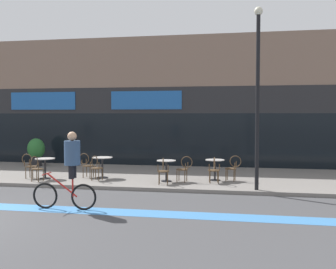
# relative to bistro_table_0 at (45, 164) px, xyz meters

# --- Properties ---
(sidewalk_slab) EXTENTS (40.00, 5.50, 0.12)m
(sidewalk_slab) POSITION_rel_bistro_table_0_xyz_m (0.18, 1.67, -0.59)
(sidewalk_slab) COLOR slate
(sidewalk_slab) RESTS_ON ground
(storefront_facade) EXTENTS (40.00, 4.06, 6.04)m
(storefront_facade) POSITION_rel_bistro_table_0_xyz_m (0.18, 6.39, 2.35)
(storefront_facade) COLOR #7F6656
(storefront_facade) RESTS_ON ground
(bistro_table_0) EXTENTS (0.71, 0.71, 0.75)m
(bistro_table_0) POSITION_rel_bistro_table_0_xyz_m (0.00, 0.00, 0.00)
(bistro_table_0) COLOR black
(bistro_table_0) RESTS_ON sidewalk_slab
(bistro_table_1) EXTENTS (0.74, 0.74, 0.77)m
(bistro_table_1) POSITION_rel_bistro_table_0_xyz_m (1.99, 0.55, 0.02)
(bistro_table_1) COLOR black
(bistro_table_1) RESTS_ON sidewalk_slab
(bistro_table_2) EXTENTS (0.67, 0.67, 0.74)m
(bistro_table_2) POSITION_rel_bistro_table_0_xyz_m (4.46, 0.22, -0.01)
(bistro_table_2) COLOR black
(bistro_table_2) RESTS_ON sidewalk_slab
(bistro_table_3) EXTENTS (0.67, 0.67, 0.74)m
(bistro_table_3) POSITION_rel_bistro_table_0_xyz_m (6.12, 0.74, -0.01)
(bistro_table_3) COLOR black
(bistro_table_3) RESTS_ON sidewalk_slab
(cafe_chair_0_near) EXTENTS (0.45, 0.60, 0.90)m
(cafe_chair_0_near) POSITION_rel_bistro_table_0_xyz_m (-0.01, -0.62, -0.02)
(cafe_chair_0_near) COLOR #4C3823
(cafe_chair_0_near) RESTS_ON sidewalk_slab
(cafe_chair_0_side) EXTENTS (0.58, 0.41, 0.90)m
(cafe_chair_0_side) POSITION_rel_bistro_table_0_xyz_m (-0.63, 0.00, -0.02)
(cafe_chair_0_side) COLOR #4C3823
(cafe_chair_0_side) RESTS_ON sidewalk_slab
(cafe_chair_1_near) EXTENTS (0.46, 0.60, 0.90)m
(cafe_chair_1_near) POSITION_rel_bistro_table_0_xyz_m (1.98, -0.08, -0.02)
(cafe_chair_1_near) COLOR #4C3823
(cafe_chair_1_near) RESTS_ON sidewalk_slab
(cafe_chair_1_side) EXTENTS (0.59, 0.44, 0.90)m
(cafe_chair_1_side) POSITION_rel_bistro_table_0_xyz_m (1.37, 0.55, -0.02)
(cafe_chair_1_side) COLOR #4C3823
(cafe_chair_1_side) RESTS_ON sidewalk_slab
(cafe_chair_2_near) EXTENTS (0.45, 0.60, 0.90)m
(cafe_chair_2_near) POSITION_rel_bistro_table_0_xyz_m (4.47, -0.41, -0.02)
(cafe_chair_2_near) COLOR #4C3823
(cafe_chair_2_near) RESTS_ON sidewalk_slab
(cafe_chair_2_side) EXTENTS (0.59, 0.44, 0.90)m
(cafe_chair_2_side) POSITION_rel_bistro_table_0_xyz_m (5.08, 0.21, -0.02)
(cafe_chair_2_side) COLOR #4C3823
(cafe_chair_2_side) RESTS_ON sidewalk_slab
(cafe_chair_3_near) EXTENTS (0.45, 0.60, 0.90)m
(cafe_chair_3_near) POSITION_rel_bistro_table_0_xyz_m (6.13, 0.11, -0.02)
(cafe_chair_3_near) COLOR #4C3823
(cafe_chair_3_near) RESTS_ON sidewalk_slab
(cafe_chair_3_side) EXTENTS (0.60, 0.45, 0.90)m
(cafe_chair_3_side) POSITION_rel_bistro_table_0_xyz_m (6.74, 0.73, -0.02)
(cafe_chair_3_side) COLOR #4C3823
(cafe_chair_3_side) RESTS_ON sidewalk_slab
(planter_pot) EXTENTS (0.78, 0.78, 1.26)m
(planter_pot) POSITION_rel_bistro_table_0_xyz_m (-2.13, 3.24, 0.17)
(planter_pot) COLOR #232326
(planter_pot) RESTS_ON sidewalk_slab
(lamp_post) EXTENTS (0.26, 0.26, 5.61)m
(lamp_post) POSITION_rel_bistro_table_0_xyz_m (7.50, -0.81, 2.68)
(lamp_post) COLOR black
(lamp_post) RESTS_ON sidewalk_slab
(cyclist_0) EXTENTS (1.74, 0.48, 2.02)m
(cyclist_0) POSITION_rel_bistro_table_0_xyz_m (2.68, -3.77, 0.49)
(cyclist_0) COLOR black
(cyclist_0) RESTS_ON ground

